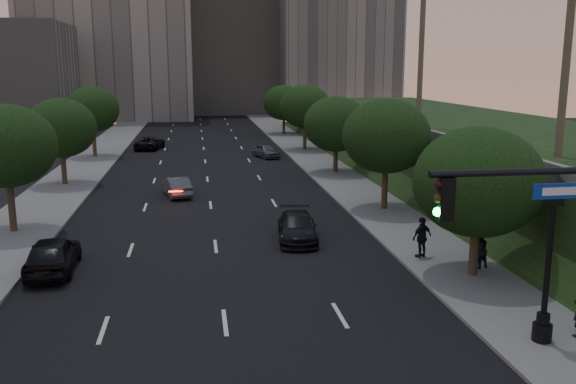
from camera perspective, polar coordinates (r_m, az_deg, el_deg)
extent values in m
cube|color=black|center=(45.24, -7.50, 0.73)|extent=(16.00, 140.00, 0.02)
cube|color=slate|center=(46.55, 5.22, 1.17)|extent=(4.50, 140.00, 0.15)
cube|color=slate|center=(46.20, -20.31, 0.40)|extent=(4.50, 140.00, 0.15)
cube|color=black|center=(48.60, 19.44, 3.29)|extent=(18.00, 90.00, 4.00)
cube|color=slate|center=(44.96, 9.98, 6.17)|extent=(0.35, 90.00, 0.70)
cube|color=gray|center=(107.50, -16.27, 15.23)|extent=(26.00, 20.00, 32.00)
cube|color=gray|center=(116.70, -5.47, 13.84)|extent=(22.00, 18.00, 26.00)
cube|color=gray|center=(113.56, 4.16, 16.45)|extent=(20.00, 22.00, 36.00)
cylinder|color=#38281C|center=(26.01, 17.03, -4.71)|extent=(0.36, 0.36, 2.86)
ellipsoid|color=black|center=(25.42, 17.37, 0.92)|extent=(5.20, 5.20, 4.42)
cylinder|color=#38281C|center=(36.82, 9.04, 0.69)|extent=(0.36, 0.36, 3.21)
ellipsoid|color=black|center=(36.39, 9.19, 5.21)|extent=(5.20, 5.20, 4.42)
cylinder|color=#38281C|center=(49.22, 4.47, 3.35)|extent=(0.36, 0.36, 2.86)
ellipsoid|color=black|center=(48.91, 4.52, 6.37)|extent=(5.20, 5.20, 4.42)
cylinder|color=#38281C|center=(62.80, 1.58, 5.36)|extent=(0.36, 0.36, 3.21)
ellipsoid|color=black|center=(62.54, 1.60, 8.02)|extent=(5.20, 5.20, 4.42)
cylinder|color=#38281C|center=(77.55, -0.40, 6.44)|extent=(0.36, 0.36, 2.86)
ellipsoid|color=black|center=(77.35, -0.40, 8.36)|extent=(5.20, 5.20, 4.42)
cylinder|color=#38281C|center=(34.49, -24.46, -0.94)|extent=(0.36, 0.36, 3.26)
ellipsoid|color=black|center=(34.02, -24.88, 3.93)|extent=(5.00, 5.00, 4.25)
cylinder|color=#38281C|center=(46.94, -20.25, 2.34)|extent=(0.36, 0.36, 2.99)
ellipsoid|color=black|center=(46.61, -20.49, 5.64)|extent=(5.00, 5.00, 4.25)
cylinder|color=#38281C|center=(60.58, -17.68, 4.60)|extent=(0.36, 0.36, 3.26)
ellipsoid|color=black|center=(60.31, -17.86, 7.38)|extent=(5.00, 5.00, 4.25)
cylinder|color=#4C4233|center=(33.83, 24.77, 13.12)|extent=(0.40, 0.40, 12.00)
cylinder|color=#4C4233|center=(47.57, 12.45, 14.70)|extent=(0.40, 0.40, 14.50)
cylinder|color=black|center=(14.44, 23.12, 1.79)|extent=(5.40, 0.16, 0.16)
cube|color=black|center=(13.48, 14.58, -0.66)|extent=(0.32, 0.22, 0.95)
sphere|color=black|center=(13.35, 13.94, 0.69)|extent=(0.20, 0.20, 0.20)
sphere|color=#3F2B0A|center=(13.41, 13.88, -0.57)|extent=(0.20, 0.20, 0.20)
sphere|color=#19F24C|center=(13.47, 13.81, -1.81)|extent=(0.20, 0.20, 0.20)
cube|color=#0B359A|center=(14.73, 24.30, 0.09)|extent=(1.40, 0.05, 0.35)
cylinder|color=black|center=(21.03, 22.65, -12.20)|extent=(0.60, 0.60, 0.70)
cylinder|color=black|center=(20.84, 22.76, -10.94)|extent=(0.40, 0.40, 0.40)
cylinder|color=black|center=(20.20, 23.20, -5.81)|extent=(0.18, 0.18, 3.60)
cube|color=black|center=(19.71, 23.67, -0.11)|extent=(0.42, 0.42, 0.70)
cone|color=black|center=(19.63, 23.79, 1.32)|extent=(0.64, 0.64, 0.35)
sphere|color=black|center=(19.59, 23.84, 1.89)|extent=(0.14, 0.14, 0.14)
imported|color=black|center=(27.59, -21.16, -5.46)|extent=(1.99, 4.65, 1.56)
imported|color=#4D4F53|center=(41.37, -10.38, 0.51)|extent=(2.21, 4.17, 1.31)
imported|color=black|center=(65.37, -12.79, 4.50)|extent=(3.21, 5.21, 1.35)
imported|color=black|center=(30.40, 0.88, -3.31)|extent=(2.38, 4.82, 1.35)
imported|color=#4E5155|center=(57.89, -2.07, 3.85)|extent=(2.68, 4.08, 1.29)
imported|color=black|center=(27.02, 17.49, -5.17)|extent=(0.92, 0.80, 1.62)
imported|color=black|center=(27.84, 12.43, -4.15)|extent=(1.18, 0.86, 1.85)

